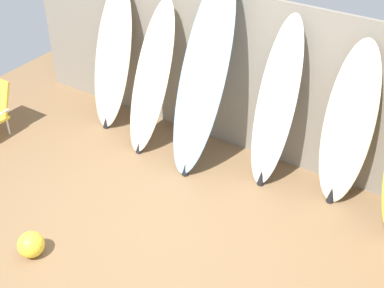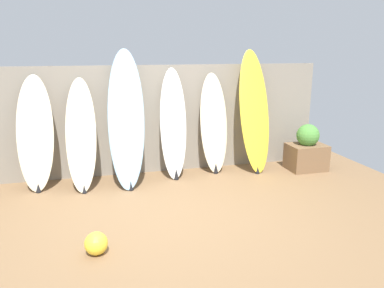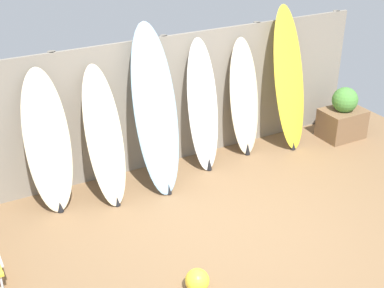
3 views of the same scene
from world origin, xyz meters
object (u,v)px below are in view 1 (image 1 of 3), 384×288
Objects in this scene: surfboard_cream_0 at (112,58)px; beach_ball at (31,245)px; surfboard_white_3 at (276,106)px; surfboard_cream_1 at (151,79)px; surfboard_cream_4 at (348,127)px; surfboard_skyblue_2 at (202,78)px.

surfboard_cream_0 is 7.05× the size of beach_ball.
surfboard_cream_0 is 2.08m from surfboard_white_3.
beach_ball is at bearing -85.99° from surfboard_cream_1.
surfboard_cream_4 is (2.80, 0.08, -0.02)m from surfboard_cream_0.
surfboard_cream_0 is 2.80m from surfboard_cream_4.
surfboard_cream_1 reaches higher than beach_ball.
surfboard_skyblue_2 is at bearing -2.54° from surfboard_cream_1.
beach_ball is at bearing -120.46° from surfboard_white_3.
surfboard_cream_1 is 2.15m from surfboard_cream_4.
surfboard_white_3 is (2.08, -0.01, 0.03)m from surfboard_cream_0.
surfboard_skyblue_2 reaches higher than surfboard_cream_0.
surfboard_white_3 reaches higher than surfboard_cream_4.
surfboard_skyblue_2 is 1.17× the size of surfboard_white_3.
surfboard_white_3 is 0.72m from surfboard_cream_4.
surfboard_cream_0 is 2.44m from beach_ball.
surfboard_cream_0 is at bearing -178.42° from surfboard_cream_4.
surfboard_cream_4 is (0.71, 0.08, -0.05)m from surfboard_white_3.
surfboard_cream_1 is 2.18m from beach_ball.
surfboard_cream_0 is at bearing 168.90° from surfboard_cream_1.
beach_ball is (-0.53, -2.03, -0.91)m from surfboard_skyblue_2.
surfboard_cream_1 is 1.44m from surfboard_white_3.
surfboard_cream_0 is at bearing 109.95° from beach_ball.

